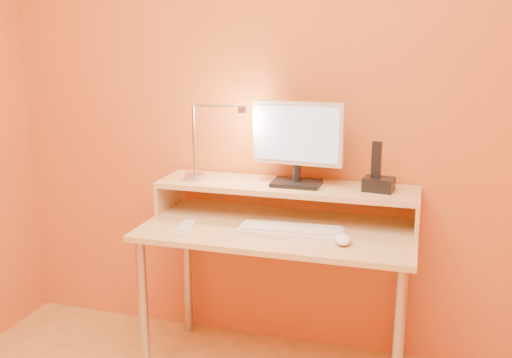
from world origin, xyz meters
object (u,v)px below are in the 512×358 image
(monitor_panel, at_px, (298,133))
(lamp_base, at_px, (195,177))
(keyboard, at_px, (291,232))
(phone_dock, at_px, (379,184))
(remote_control, at_px, (186,228))
(mouse, at_px, (343,239))

(monitor_panel, height_order, lamp_base, monitor_panel)
(keyboard, bearing_deg, phone_dock, 29.71)
(remote_control, bearing_deg, keyboard, 1.63)
(monitor_panel, xyz_separation_m, lamp_base, (-0.49, -0.04, -0.23))
(keyboard, relative_size, remote_control, 2.42)
(monitor_panel, distance_m, remote_control, 0.66)
(mouse, bearing_deg, monitor_panel, 121.74)
(monitor_panel, xyz_separation_m, phone_dock, (0.37, -0.01, -0.21))
(lamp_base, xyz_separation_m, mouse, (0.74, -0.25, -0.15))
(mouse, bearing_deg, lamp_base, 151.62)
(keyboard, bearing_deg, mouse, -16.90)
(keyboard, distance_m, remote_control, 0.46)
(keyboard, bearing_deg, remote_control, -172.73)
(phone_dock, xyz_separation_m, remote_control, (-0.79, -0.30, -0.18))
(monitor_panel, distance_m, keyboard, 0.45)
(lamp_base, xyz_separation_m, phone_dock, (0.86, 0.03, 0.02))
(monitor_panel, height_order, phone_dock, monitor_panel)
(lamp_base, distance_m, keyboard, 0.57)
(keyboard, height_order, mouse, mouse)
(monitor_panel, relative_size, lamp_base, 4.19)
(monitor_panel, relative_size, keyboard, 0.94)
(monitor_panel, bearing_deg, phone_dock, 3.25)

